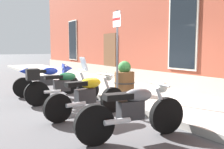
{
  "coord_description": "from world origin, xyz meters",
  "views": [
    {
      "loc": [
        5.66,
        -3.57,
        1.54
      ],
      "look_at": [
        -0.91,
        0.6,
        0.73
      ],
      "focal_mm": 39.14,
      "sensor_mm": 36.0,
      "label": 1
    }
  ],
  "objects_px": {
    "motorcycle_blue_sport": "(50,78)",
    "parking_sign": "(117,41)",
    "motorcycle_yellow_naked": "(88,96)",
    "barrel_planter": "(124,80)",
    "motorcycle_grey_naked": "(134,112)",
    "motorcycle_green_touring": "(60,85)"
  },
  "relations": [
    {
      "from": "motorcycle_blue_sport",
      "to": "parking_sign",
      "type": "distance_m",
      "value": 2.68
    },
    {
      "from": "motorcycle_grey_naked",
      "to": "barrel_planter",
      "type": "height_order",
      "value": "barrel_planter"
    },
    {
      "from": "motorcycle_blue_sport",
      "to": "parking_sign",
      "type": "relative_size",
      "value": 0.86
    },
    {
      "from": "parking_sign",
      "to": "barrel_planter",
      "type": "height_order",
      "value": "parking_sign"
    },
    {
      "from": "motorcycle_blue_sport",
      "to": "motorcycle_grey_naked",
      "type": "distance_m",
      "value": 4.67
    },
    {
      "from": "motorcycle_yellow_naked",
      "to": "parking_sign",
      "type": "bearing_deg",
      "value": 125.14
    },
    {
      "from": "motorcycle_green_touring",
      "to": "parking_sign",
      "type": "xyz_separation_m",
      "value": [
        0.57,
        1.55,
        1.21
      ]
    },
    {
      "from": "motorcycle_blue_sport",
      "to": "motorcycle_yellow_naked",
      "type": "height_order",
      "value": "motorcycle_blue_sport"
    },
    {
      "from": "motorcycle_yellow_naked",
      "to": "motorcycle_green_touring",
      "type": "bearing_deg",
      "value": -177.75
    },
    {
      "from": "parking_sign",
      "to": "motorcycle_grey_naked",
      "type": "bearing_deg",
      "value": -28.11
    },
    {
      "from": "motorcycle_green_touring",
      "to": "barrel_planter",
      "type": "bearing_deg",
      "value": 81.57
    },
    {
      "from": "motorcycle_yellow_naked",
      "to": "barrel_planter",
      "type": "bearing_deg",
      "value": 124.13
    },
    {
      "from": "motorcycle_green_touring",
      "to": "motorcycle_grey_naked",
      "type": "bearing_deg",
      "value": 1.94
    },
    {
      "from": "parking_sign",
      "to": "motorcycle_yellow_naked",
      "type": "bearing_deg",
      "value": -54.86
    },
    {
      "from": "motorcycle_yellow_naked",
      "to": "motorcycle_grey_naked",
      "type": "xyz_separation_m",
      "value": [
        1.65,
        0.05,
        -0.0
      ]
    },
    {
      "from": "motorcycle_green_touring",
      "to": "motorcycle_yellow_naked",
      "type": "bearing_deg",
      "value": 2.25
    },
    {
      "from": "motorcycle_grey_naked",
      "to": "parking_sign",
      "type": "distance_m",
      "value": 3.31
    },
    {
      "from": "motorcycle_blue_sport",
      "to": "motorcycle_green_touring",
      "type": "height_order",
      "value": "motorcycle_green_touring"
    },
    {
      "from": "motorcycle_yellow_naked",
      "to": "parking_sign",
      "type": "distance_m",
      "value": 2.22
    },
    {
      "from": "motorcycle_yellow_naked",
      "to": "motorcycle_grey_naked",
      "type": "bearing_deg",
      "value": 1.63
    },
    {
      "from": "parking_sign",
      "to": "barrel_planter",
      "type": "relative_size",
      "value": 2.44
    },
    {
      "from": "parking_sign",
      "to": "barrel_planter",
      "type": "bearing_deg",
      "value": 120.7
    }
  ]
}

